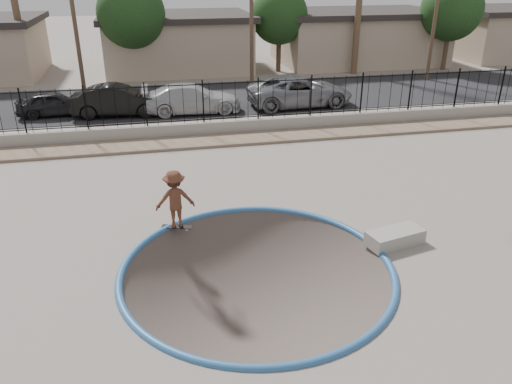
{
  "coord_description": "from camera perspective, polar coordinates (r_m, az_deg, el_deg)",
  "views": [
    {
      "loc": [
        -2.28,
        -11.45,
        7.06
      ],
      "look_at": [
        0.61,
        2.0,
        0.77
      ],
      "focal_mm": 35.0,
      "sensor_mm": 36.0,
      "label": 1
    }
  ],
  "objects": [
    {
      "name": "bowl_pit",
      "position": [
        12.81,
        0.14,
        -8.87
      ],
      "size": [
        6.84,
        6.84,
        1.8
      ],
      "primitive_type": null,
      "color": "#493D38",
      "rests_on": "ground"
    },
    {
      "name": "ground",
      "position": [
        24.93,
        -6.25,
        5.3
      ],
      "size": [
        120.0,
        120.0,
        2.2
      ],
      "primitive_type": "cube",
      "color": "slate",
      "rests_on": "ground"
    },
    {
      "name": "car_d",
      "position": [
        27.57,
        5.05,
        11.39
      ],
      "size": [
        5.79,
        2.89,
        1.58
      ],
      "primitive_type": "imported",
      "rotation": [
        0.0,
        0.0,
        1.62
      ],
      "color": "gray",
      "rests_on": "street"
    },
    {
      "name": "street",
      "position": [
        29.39,
        -7.47,
        10.49
      ],
      "size": [
        90.0,
        8.0,
        0.04
      ],
      "primitive_type": "cube",
      "color": "black",
      "rests_on": "ground"
    },
    {
      "name": "car_a",
      "position": [
        27.63,
        -22.07,
        9.37
      ],
      "size": [
        3.72,
        1.71,
        1.24
      ],
      "primitive_type": "imported",
      "rotation": [
        0.0,
        0.0,
        1.64
      ],
      "color": "black",
      "rests_on": "street"
    },
    {
      "name": "house_east",
      "position": [
        41.6,
        11.51,
        17.07
      ],
      "size": [
        12.6,
        8.6,
        3.9
      ],
      "color": "tan",
      "rests_on": "ground"
    },
    {
      "name": "coping_ring",
      "position": [
        12.81,
        0.14,
        -8.87
      ],
      "size": [
        7.04,
        7.04,
        0.2
      ],
      "primitive_type": "torus",
      "color": "#2D5F94",
      "rests_on": "ground"
    },
    {
      "name": "car_b",
      "position": [
        26.52,
        -15.41,
        10.06
      ],
      "size": [
        4.81,
        2.02,
        1.54
      ],
      "primitive_type": "imported",
      "rotation": [
        0.0,
        0.0,
        1.49
      ],
      "color": "black",
      "rests_on": "street"
    },
    {
      "name": "retaining_wall",
      "position": [
        22.89,
        -5.93,
        7.25
      ],
      "size": [
        42.0,
        0.45,
        0.6
      ],
      "primitive_type": "cube",
      "color": "gray",
      "rests_on": "ground"
    },
    {
      "name": "rock_strip",
      "position": [
        21.92,
        -5.57,
        5.81
      ],
      "size": [
        42.0,
        1.6,
        0.11
      ],
      "primitive_type": "cube",
      "color": "#937B60",
      "rests_on": "ground"
    },
    {
      "name": "utility_pole_left",
      "position": [
        30.76,
        -20.17,
        18.77
      ],
      "size": [
        1.7,
        0.24,
        9.0
      ],
      "color": "#473323",
      "rests_on": "ground"
    },
    {
      "name": "fence",
      "position": [
        22.56,
        -6.07,
        10.16
      ],
      "size": [
        40.0,
        0.04,
        1.8
      ],
      "color": "black",
      "rests_on": "retaining_wall"
    },
    {
      "name": "concrete_ledge",
      "position": [
        14.34,
        15.59,
        -5.0
      ],
      "size": [
        1.72,
        1.04,
        0.4
      ],
      "primitive_type": "cube",
      "rotation": [
        0.0,
        0.0,
        0.22
      ],
      "color": "gray",
      "rests_on": "ground"
    },
    {
      "name": "house_center",
      "position": [
        38.35,
        -9.01,
        16.65
      ],
      "size": [
        10.6,
        8.6,
        3.9
      ],
      "color": "tan",
      "rests_on": "ground"
    },
    {
      "name": "street_tree_right",
      "position": [
        39.75,
        21.47,
        18.84
      ],
      "size": [
        4.32,
        4.32,
        6.36
      ],
      "color": "#473323",
      "rests_on": "ground"
    },
    {
      "name": "street_tree_mid",
      "position": [
        36.78,
        2.67,
        19.5
      ],
      "size": [
        3.96,
        3.96,
        5.83
      ],
      "color": "#473323",
      "rests_on": "ground"
    },
    {
      "name": "utility_pole_right",
      "position": [
        35.59,
        19.97,
        19.4
      ],
      "size": [
        1.7,
        0.24,
        9.0
      ],
      "color": "#473323",
      "rests_on": "ground"
    },
    {
      "name": "skater",
      "position": [
        14.45,
        -9.22,
        -1.16
      ],
      "size": [
        1.15,
        0.7,
        1.73
      ],
      "primitive_type": "imported",
      "rotation": [
        0.0,
        0.0,
        3.2
      ],
      "color": "brown",
      "rests_on": "ground"
    },
    {
      "name": "car_c",
      "position": [
        26.37,
        -7.34,
        10.56
      ],
      "size": [
        5.08,
        2.13,
        1.46
      ],
      "primitive_type": "imported",
      "rotation": [
        0.0,
        0.0,
        1.56
      ],
      "color": "#BBBCBE",
      "rests_on": "street"
    },
    {
      "name": "street_tree_left",
      "position": [
        34.57,
        -14.09,
        19.11
      ],
      "size": [
        4.32,
        4.32,
        6.36
      ],
      "color": "#473323",
      "rests_on": "ground"
    },
    {
      "name": "utility_pole_mid",
      "position": [
        31.16,
        -0.52,
        20.68
      ],
      "size": [
        1.7,
        0.24,
        9.5
      ],
      "color": "#473323",
      "rests_on": "ground"
    },
    {
      "name": "skateboard",
      "position": [
        14.81,
        -9.01,
        -3.96
      ],
      "size": [
        0.93,
        0.47,
        0.08
      ],
      "rotation": [
        0.0,
        0.0,
        -0.28
      ],
      "color": "black",
      "rests_on": "ground"
    }
  ]
}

